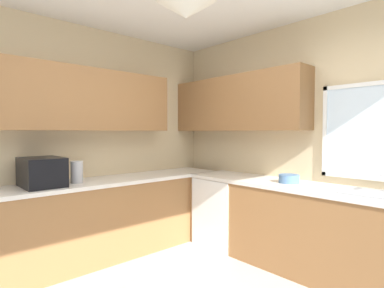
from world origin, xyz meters
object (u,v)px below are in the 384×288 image
(dishwasher, at_px, (225,211))
(microwave, at_px, (42,172))
(kettle, at_px, (77,172))
(bowl, at_px, (289,179))
(sink_assembly, at_px, (382,194))

(dishwasher, relative_size, microwave, 1.76)
(microwave, bearing_deg, dishwasher, 71.71)
(kettle, distance_m, bowl, 2.27)
(microwave, height_order, sink_assembly, microwave)
(bowl, bearing_deg, kettle, -132.14)
(microwave, xyz_separation_m, kettle, (0.02, 0.34, -0.03))
(kettle, bearing_deg, microwave, -93.33)
(dishwasher, distance_m, microwave, 2.19)
(sink_assembly, distance_m, bowl, 0.88)
(dishwasher, bearing_deg, kettle, -111.15)
(bowl, bearing_deg, sink_assembly, 0.41)
(dishwasher, xyz_separation_m, sink_assembly, (1.77, 0.04, 0.48))
(dishwasher, relative_size, sink_assembly, 1.39)
(microwave, height_order, bowl, microwave)
(sink_assembly, xyz_separation_m, bowl, (-0.88, -0.01, 0.03))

